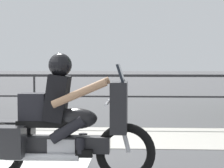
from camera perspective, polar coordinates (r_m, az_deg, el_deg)
sidewalk_band at (r=9.02m, az=-12.81°, el=-6.59°), size 44.00×2.40×0.01m
fence_railing at (r=10.72m, az=-10.12°, el=-0.08°), size 36.00×0.05×1.18m
motorcycle at (r=5.45m, az=-6.92°, el=-5.45°), size 2.36×0.76×1.59m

